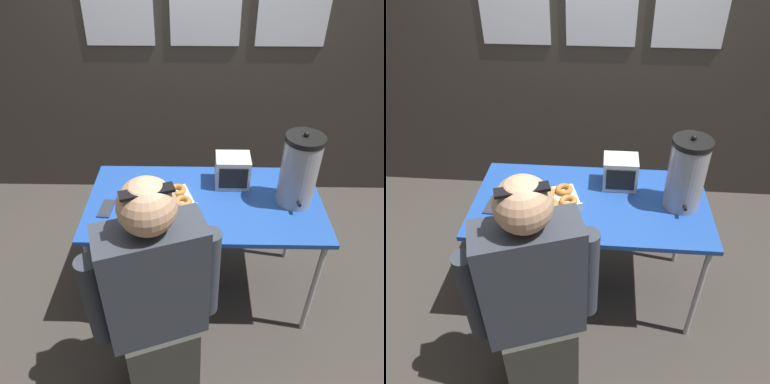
% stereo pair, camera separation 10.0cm
% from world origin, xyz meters
% --- Properties ---
extents(ground_plane, '(12.00, 12.00, 0.00)m').
position_xyz_m(ground_plane, '(0.00, 0.00, 0.00)').
color(ground_plane, '#3D3833').
extents(back_wall, '(6.00, 0.11, 2.63)m').
position_xyz_m(back_wall, '(0.00, 1.23, 1.32)').
color(back_wall, '#38332D').
rests_on(back_wall, ground).
extents(folding_table, '(1.33, 0.69, 0.77)m').
position_xyz_m(folding_table, '(0.00, 0.00, 0.72)').
color(folding_table, '#1E479E').
rests_on(folding_table, ground).
extents(donut_box, '(0.41, 0.34, 0.05)m').
position_xyz_m(donut_box, '(-0.24, -0.03, 0.80)').
color(donut_box, beige).
rests_on(donut_box, folding_table).
extents(coffee_urn, '(0.21, 0.23, 0.44)m').
position_xyz_m(coffee_urn, '(0.50, 0.01, 0.98)').
color(coffee_urn, '#939399').
rests_on(coffee_urn, folding_table).
extents(cell_phone, '(0.08, 0.16, 0.01)m').
position_xyz_m(cell_phone, '(-0.54, -0.09, 0.78)').
color(cell_phone, '#2D334C').
rests_on(cell_phone, folding_table).
extents(space_heater, '(0.20, 0.17, 0.19)m').
position_xyz_m(space_heater, '(0.16, 0.17, 0.87)').
color(space_heater, silver).
rests_on(space_heater, folding_table).
extents(person_seated, '(0.58, 0.35, 1.35)m').
position_xyz_m(person_seated, '(-0.23, -0.61, 0.65)').
color(person_seated, '#33332D').
rests_on(person_seated, ground).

